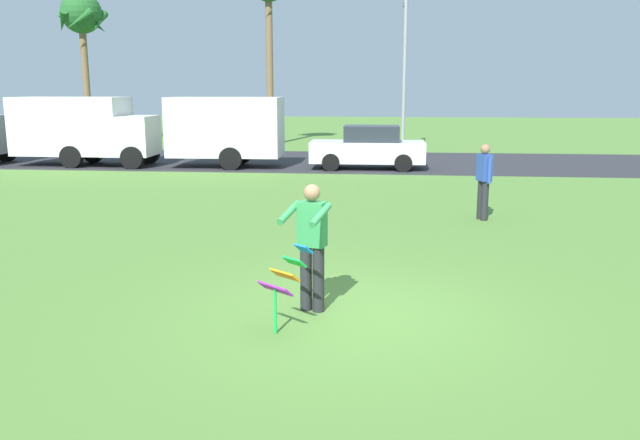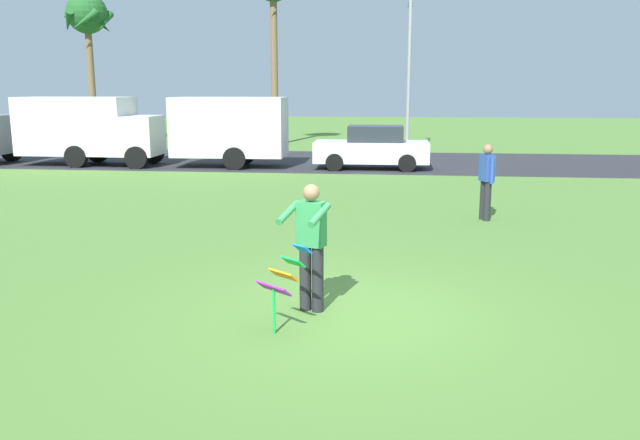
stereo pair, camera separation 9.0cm
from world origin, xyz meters
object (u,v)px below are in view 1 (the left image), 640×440
(parked_truck_grey_van, at_px, (52,129))
(palm_tree_left_near, at_px, (82,19))
(person_kite_flyer, at_px, (312,243))
(kite_held, at_px, (285,277))
(person_walker_near, at_px, (484,179))
(streetlight_pole, at_px, (404,65))
(parked_truck_white_box, at_px, (204,130))
(parked_car_white, at_px, (368,148))

(parked_truck_grey_van, bearing_deg, palm_tree_left_near, 107.60)
(person_kite_flyer, bearing_deg, palm_tree_left_near, 120.74)
(person_kite_flyer, distance_m, parked_truck_grey_van, 19.84)
(kite_held, height_order, person_walker_near, person_walker_near)
(kite_held, height_order, streetlight_pole, streetlight_pole)
(parked_truck_white_box, height_order, parked_car_white, parked_truck_white_box)
(parked_truck_grey_van, relative_size, parked_car_white, 1.59)
(parked_truck_grey_van, distance_m, palm_tree_left_near, 11.26)
(parked_truck_grey_van, bearing_deg, parked_car_white, 0.00)
(kite_held, xyz_separation_m, streetlight_pole, (1.90, 23.92, 3.31))
(parked_car_white, xyz_separation_m, palm_tree_left_near, (-15.33, 9.59, 5.70))
(person_kite_flyer, distance_m, parked_car_white, 15.77)
(person_walker_near, bearing_deg, person_kite_flyer, -115.72)
(kite_held, bearing_deg, person_walker_near, 65.02)
(person_kite_flyer, relative_size, person_walker_near, 1.00)
(parked_truck_white_box, bearing_deg, streetlight_pole, 44.25)
(parked_truck_white_box, distance_m, person_walker_near, 12.97)
(parked_truck_white_box, relative_size, person_walker_near, 3.90)
(parked_car_white, distance_m, palm_tree_left_near, 18.96)
(parked_truck_grey_van, relative_size, streetlight_pole, 0.96)
(person_kite_flyer, xyz_separation_m, parked_truck_white_box, (-5.96, 15.77, 0.46))
(parked_truck_grey_van, distance_m, parked_truck_white_box, 6.08)
(parked_truck_white_box, bearing_deg, person_walker_near, -45.31)
(parked_truck_grey_van, distance_m, streetlight_pole, 15.80)
(parked_truck_grey_van, height_order, person_walker_near, parked_truck_grey_van)
(parked_car_white, xyz_separation_m, person_walker_near, (2.90, -9.21, 0.16))
(palm_tree_left_near, distance_m, person_walker_near, 26.77)
(parked_truck_white_box, relative_size, streetlight_pole, 0.96)
(palm_tree_left_near, bearing_deg, parked_car_white, -32.02)
(parked_truck_white_box, xyz_separation_m, person_walker_near, (9.11, -9.21, -0.48))
(palm_tree_left_near, bearing_deg, parked_truck_white_box, -46.43)
(person_kite_flyer, distance_m, palm_tree_left_near, 30.01)
(parked_truck_grey_van, bearing_deg, streetlight_pole, 28.44)
(parked_truck_grey_van, bearing_deg, person_walker_near, -31.23)
(parked_truck_grey_van, xyz_separation_m, person_walker_near, (15.19, -9.21, -0.48))
(kite_held, bearing_deg, person_kite_flyer, 71.94)
(person_kite_flyer, xyz_separation_m, streetlight_pole, (1.66, 23.19, 3.05))
(streetlight_pole, bearing_deg, palm_tree_left_near, 172.63)
(parked_car_white, height_order, palm_tree_left_near, palm_tree_left_near)
(person_kite_flyer, distance_m, kite_held, 0.82)
(person_kite_flyer, bearing_deg, parked_truck_white_box, 110.70)
(kite_held, relative_size, parked_car_white, 0.25)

